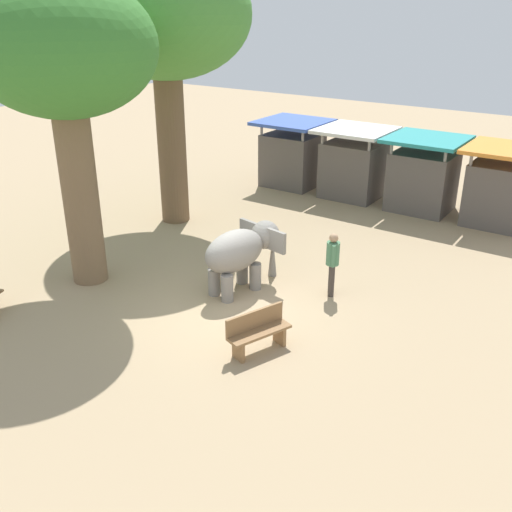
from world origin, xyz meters
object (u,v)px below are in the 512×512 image
object	(u,v)px
shade_tree_main	(63,56)
wooden_bench	(258,330)
shade_tree_secondary	(164,19)
market_stall_teal	(423,178)
person_handler	(333,260)
market_stall_blue	(292,156)
market_stall_orange	(502,191)
market_stall_white	(353,166)
elephant	(242,251)

from	to	relation	value
shade_tree_main	wooden_bench	bearing A→B (deg)	-3.37
shade_tree_secondary	market_stall_teal	xyz separation A→B (m)	(6.33, 5.57, -5.05)
person_handler	market_stall_blue	bearing A→B (deg)	-83.50
market_stall_blue	market_stall_orange	size ratio (longest dim) A/B	1.00
shade_tree_main	market_stall_white	xyz separation A→B (m)	(2.57, 10.22, -4.42)
elephant	market_stall_white	bearing A→B (deg)	18.11
shade_tree_main	market_stall_orange	world-z (taller)	shade_tree_main
shade_tree_main	wooden_bench	xyz separation A→B (m)	(5.51, -0.32, -5.09)
elephant	shade_tree_main	bearing A→B (deg)	127.63
wooden_bench	market_stall_white	world-z (taller)	market_stall_white
wooden_bench	market_stall_orange	size ratio (longest dim) A/B	0.58
elephant	market_stall_white	xyz separation A→B (m)	(-1.02, 8.44, 0.10)
market_stall_white	market_stall_orange	xyz separation A→B (m)	(5.20, 0.00, 0.00)
shade_tree_secondary	wooden_bench	world-z (taller)	shade_tree_secondary
market_stall_teal	shade_tree_secondary	bearing A→B (deg)	-138.65
elephant	shade_tree_secondary	xyz separation A→B (m)	(-4.76, 2.86, 5.15)
wooden_bench	person_handler	bearing A→B (deg)	-161.68
wooden_bench	market_stall_white	xyz separation A→B (m)	(-2.93, 10.55, 0.67)
market_stall_blue	market_stall_white	size ratio (longest dim) A/B	1.00
elephant	market_stall_blue	world-z (taller)	market_stall_blue
person_handler	wooden_bench	bearing A→B (deg)	57.66
person_handler	shade_tree_main	xyz separation A→B (m)	(-5.60, -2.76, 4.62)
wooden_bench	market_stall_teal	bearing A→B (deg)	-158.06
shade_tree_secondary	market_stall_blue	size ratio (longest dim) A/B	3.26
elephant	wooden_bench	xyz separation A→B (m)	(1.91, -2.11, -0.57)
market_stall_white	market_stall_teal	distance (m)	2.60
market_stall_blue	market_stall_orange	bearing A→B (deg)	0.00
elephant	market_stall_white	distance (m)	8.50
market_stall_blue	market_stall_teal	bearing A→B (deg)	0.00
elephant	shade_tree_main	distance (m)	6.05
elephant	shade_tree_secondary	distance (m)	7.57
person_handler	shade_tree_secondary	world-z (taller)	shade_tree_secondary
elephant	market_stall_orange	xyz separation A→B (m)	(4.18, 8.44, 0.10)
shade_tree_secondary	wooden_bench	bearing A→B (deg)	-36.74
shade_tree_main	elephant	bearing A→B (deg)	26.44
shade_tree_secondary	person_handler	bearing A→B (deg)	-15.61
market_stall_orange	shade_tree_main	bearing A→B (deg)	-127.24
shade_tree_secondary	market_stall_orange	xyz separation A→B (m)	(8.93, 5.57, -5.05)
shade_tree_secondary	market_stall_white	size ratio (longest dim) A/B	3.26
wooden_bench	shade_tree_main	bearing A→B (deg)	-73.24
person_handler	market_stall_orange	bearing A→B (deg)	-136.74
elephant	market_stall_teal	size ratio (longest dim) A/B	0.94
shade_tree_main	market_stall_teal	distance (m)	12.28
market_stall_blue	market_stall_teal	xyz separation A→B (m)	(5.20, 0.00, 0.00)
shade_tree_main	wooden_bench	world-z (taller)	shade_tree_main
market_stall_blue	market_stall_white	world-z (taller)	same
market_stall_teal	wooden_bench	bearing A→B (deg)	-88.18
market_stall_white	market_stall_orange	world-z (taller)	same
shade_tree_main	market_stall_teal	world-z (taller)	shade_tree_main
elephant	person_handler	xyz separation A→B (m)	(2.01, 0.97, -0.09)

